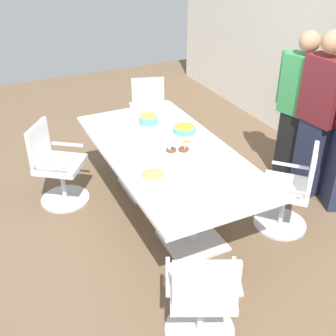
{
  "coord_description": "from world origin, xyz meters",
  "views": [
    {
      "loc": [
        3.32,
        -1.61,
        2.75
      ],
      "look_at": [
        0.0,
        0.0,
        0.55
      ],
      "focal_mm": 44.99,
      "sensor_mm": 36.0,
      "label": 1
    }
  ],
  "objects_px": {
    "snack_bowl_chips_yellow": "(148,118)",
    "donut_platter": "(176,145)",
    "conference_table": "(168,162)",
    "napkin_pile": "(230,164)",
    "office_chair_2": "(290,193)",
    "snack_bowl_chips_orange": "(185,128)",
    "office_chair_3": "(150,118)",
    "snack_bowl_cookies": "(153,176)",
    "office_chair_0": "(56,168)",
    "person_standing_0": "(299,107)",
    "person_standing_1": "(319,114)",
    "office_chair_1": "(202,299)",
    "plate_stack": "(135,145)"
  },
  "relations": [
    {
      "from": "conference_table",
      "to": "napkin_pile",
      "type": "bearing_deg",
      "value": 35.9
    },
    {
      "from": "snack_bowl_chips_orange",
      "to": "office_chair_1",
      "type": "bearing_deg",
      "value": -24.01
    },
    {
      "from": "donut_platter",
      "to": "office_chair_2",
      "type": "bearing_deg",
      "value": 48.27
    },
    {
      "from": "snack_bowl_cookies",
      "to": "napkin_pile",
      "type": "height_order",
      "value": "snack_bowl_cookies"
    },
    {
      "from": "office_chair_2",
      "to": "donut_platter",
      "type": "xyz_separation_m",
      "value": [
        -0.78,
        -0.88,
        0.37
      ]
    },
    {
      "from": "napkin_pile",
      "to": "snack_bowl_cookies",
      "type": "bearing_deg",
      "value": -97.87
    },
    {
      "from": "office_chair_3",
      "to": "person_standing_0",
      "type": "relative_size",
      "value": 0.52
    },
    {
      "from": "plate_stack",
      "to": "napkin_pile",
      "type": "distance_m",
      "value": 1.0
    },
    {
      "from": "office_chair_1",
      "to": "donut_platter",
      "type": "xyz_separation_m",
      "value": [
        -1.57,
        0.58,
        0.37
      ]
    },
    {
      "from": "office_chair_3",
      "to": "napkin_pile",
      "type": "bearing_deg",
      "value": 105.52
    },
    {
      "from": "snack_bowl_chips_orange",
      "to": "person_standing_0",
      "type": "bearing_deg",
      "value": 76.16
    },
    {
      "from": "office_chair_2",
      "to": "office_chair_0",
      "type": "bearing_deg",
      "value": 99.17
    },
    {
      "from": "office_chair_2",
      "to": "donut_platter",
      "type": "bearing_deg",
      "value": 94.41
    },
    {
      "from": "napkin_pile",
      "to": "person_standing_0",
      "type": "bearing_deg",
      "value": 113.22
    },
    {
      "from": "plate_stack",
      "to": "person_standing_1",
      "type": "bearing_deg",
      "value": 74.08
    },
    {
      "from": "office_chair_0",
      "to": "office_chair_3",
      "type": "distance_m",
      "value": 1.66
    },
    {
      "from": "person_standing_1",
      "to": "donut_platter",
      "type": "relative_size",
      "value": 5.43
    },
    {
      "from": "office_chair_2",
      "to": "plate_stack",
      "type": "distance_m",
      "value": 1.63
    },
    {
      "from": "snack_bowl_chips_yellow",
      "to": "donut_platter",
      "type": "bearing_deg",
      "value": 1.6
    },
    {
      "from": "conference_table",
      "to": "person_standing_0",
      "type": "bearing_deg",
      "value": 89.95
    },
    {
      "from": "office_chair_0",
      "to": "office_chair_2",
      "type": "distance_m",
      "value": 2.47
    },
    {
      "from": "office_chair_2",
      "to": "snack_bowl_chips_orange",
      "type": "distance_m",
      "value": 1.3
    },
    {
      "from": "office_chair_3",
      "to": "person_standing_1",
      "type": "distance_m",
      "value": 2.26
    },
    {
      "from": "office_chair_1",
      "to": "office_chair_3",
      "type": "bearing_deg",
      "value": 98.52
    },
    {
      "from": "snack_bowl_chips_yellow",
      "to": "office_chair_2",
      "type": "bearing_deg",
      "value": 31.69
    },
    {
      "from": "conference_table",
      "to": "person_standing_0",
      "type": "distance_m",
      "value": 1.66
    },
    {
      "from": "office_chair_2",
      "to": "snack_bowl_cookies",
      "type": "height_order",
      "value": "office_chair_2"
    },
    {
      "from": "office_chair_1",
      "to": "person_standing_1",
      "type": "distance_m",
      "value": 2.5
    },
    {
      "from": "office_chair_2",
      "to": "snack_bowl_chips_orange",
      "type": "xyz_separation_m",
      "value": [
        -1.06,
        -0.63,
        0.38
      ]
    },
    {
      "from": "snack_bowl_chips_yellow",
      "to": "plate_stack",
      "type": "distance_m",
      "value": 0.59
    },
    {
      "from": "office_chair_2",
      "to": "office_chair_3",
      "type": "bearing_deg",
      "value": 58.89
    },
    {
      "from": "conference_table",
      "to": "person_standing_1",
      "type": "xyz_separation_m",
      "value": [
        0.31,
        1.63,
        0.34
      ]
    },
    {
      "from": "snack_bowl_chips_yellow",
      "to": "snack_bowl_chips_orange",
      "type": "distance_m",
      "value": 0.47
    },
    {
      "from": "office_chair_3",
      "to": "snack_bowl_chips_yellow",
      "type": "relative_size",
      "value": 4.22
    },
    {
      "from": "office_chair_1",
      "to": "office_chair_2",
      "type": "bearing_deg",
      "value": 53.97
    },
    {
      "from": "office_chair_3",
      "to": "plate_stack",
      "type": "distance_m",
      "value": 1.54
    },
    {
      "from": "office_chair_3",
      "to": "snack_bowl_cookies",
      "type": "bearing_deg",
      "value": 85.02
    },
    {
      "from": "office_chair_3",
      "to": "person_standing_1",
      "type": "bearing_deg",
      "value": 139.87
    },
    {
      "from": "office_chair_3",
      "to": "donut_platter",
      "type": "xyz_separation_m",
      "value": [
        1.51,
        -0.36,
        0.37
      ]
    },
    {
      "from": "person_standing_0",
      "to": "plate_stack",
      "type": "xyz_separation_m",
      "value": [
        -0.23,
        -1.89,
        -0.16
      ]
    },
    {
      "from": "office_chair_1",
      "to": "donut_platter",
      "type": "bearing_deg",
      "value": 95.12
    },
    {
      "from": "office_chair_0",
      "to": "office_chair_2",
      "type": "xyz_separation_m",
      "value": [
        1.49,
        1.98,
        0.0
      ]
    },
    {
      "from": "donut_platter",
      "to": "person_standing_0",
      "type": "bearing_deg",
      "value": 88.71
    },
    {
      "from": "office_chair_0",
      "to": "donut_platter",
      "type": "bearing_deg",
      "value": 93.42
    },
    {
      "from": "office_chair_3",
      "to": "person_standing_0",
      "type": "distance_m",
      "value": 2.0
    },
    {
      "from": "donut_platter",
      "to": "napkin_pile",
      "type": "distance_m",
      "value": 0.63
    },
    {
      "from": "office_chair_0",
      "to": "snack_bowl_chips_orange",
      "type": "height_order",
      "value": "office_chair_0"
    },
    {
      "from": "person_standing_1",
      "to": "snack_bowl_chips_yellow",
      "type": "bearing_deg",
      "value": 52.39
    },
    {
      "from": "office_chair_2",
      "to": "napkin_pile",
      "type": "xyz_separation_m",
      "value": [
        -0.21,
        -0.6,
        0.37
      ]
    },
    {
      "from": "office_chair_1",
      "to": "snack_bowl_cookies",
      "type": "height_order",
      "value": "office_chair_1"
    }
  ]
}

